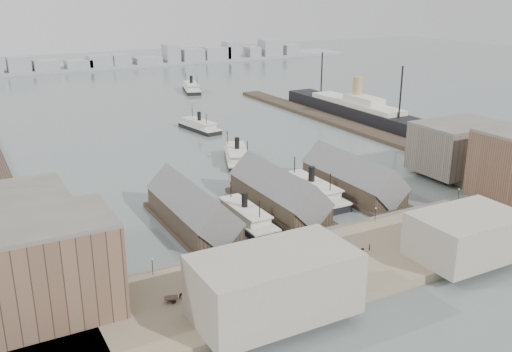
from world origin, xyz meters
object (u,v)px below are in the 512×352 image
ocean_steamer (356,110)px  horse_cart_left (178,296)px  horse_cart_right (439,239)px  horse_cart_center (357,253)px  ferry_docked_west (245,216)px

ocean_steamer → horse_cart_left: ocean_steamer is taller
horse_cart_right → horse_cart_center: bearing=73.9°
horse_cart_center → horse_cart_right: horse_cart_center is taller
horse_cart_center → ferry_docked_west: bearing=6.0°
horse_cart_left → horse_cart_right: horse_cart_right is taller
ocean_steamer → horse_cart_left: 179.99m
ocean_steamer → horse_cart_right: ocean_steamer is taller
horse_cart_left → horse_cart_center: 42.32m
ocean_steamer → horse_cart_left: (-135.87, -118.03, -1.51)m
horse_cart_left → horse_cart_right: (63.91, -5.37, 0.09)m
ferry_docked_west → horse_cart_center: bearing=-71.0°
horse_cart_left → horse_cart_right: size_ratio=0.99×
ocean_steamer → horse_cart_center: (-93.59, -119.78, -1.42)m
horse_cart_right → ferry_docked_west: bearing=35.4°
ferry_docked_west → ocean_steamer: 136.17m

